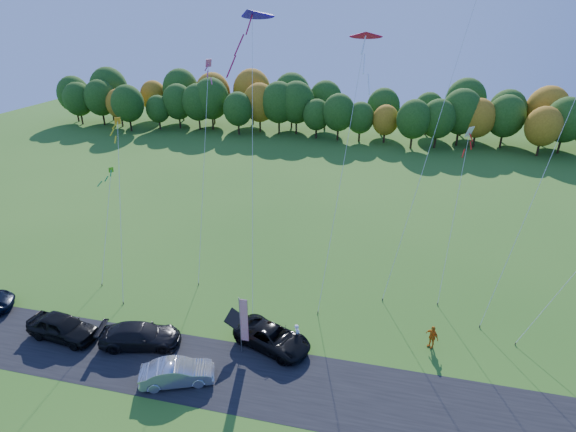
% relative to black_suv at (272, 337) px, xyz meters
% --- Properties ---
extents(ground, '(160.00, 160.00, 0.00)m').
position_rel_black_suv_xyz_m(ground, '(-0.46, 0.76, -0.77)').
color(ground, '#2D5F19').
extents(asphalt_strip, '(90.00, 6.00, 0.01)m').
position_rel_black_suv_xyz_m(asphalt_strip, '(-0.46, -3.24, -0.77)').
color(asphalt_strip, black).
rests_on(asphalt_strip, ground).
extents(tree_line, '(116.00, 12.00, 10.00)m').
position_rel_black_suv_xyz_m(tree_line, '(-0.46, 55.76, -0.77)').
color(tree_line, '#1E4711').
rests_on(tree_line, ground).
extents(black_suv, '(6.12, 4.41, 1.55)m').
position_rel_black_suv_xyz_m(black_suv, '(0.00, 0.00, 0.00)').
color(black_suv, black).
rests_on(black_suv, ground).
extents(silver_sedan, '(4.85, 3.21, 1.51)m').
position_rel_black_suv_xyz_m(silver_sedan, '(-4.97, -4.58, -0.02)').
color(silver_sedan, '#B7B7BC').
rests_on(silver_sedan, ground).
extents(dark_truck_a, '(5.95, 3.51, 1.62)m').
position_rel_black_suv_xyz_m(dark_truck_a, '(-9.04, -1.95, 0.03)').
color(dark_truck_a, black).
rests_on(dark_truck_a, ground).
extents(dark_truck_b, '(5.43, 2.64, 1.78)m').
position_rel_black_suv_xyz_m(dark_truck_b, '(-14.87, -2.48, 0.12)').
color(dark_truck_b, black).
rests_on(dark_truck_b, ground).
extents(person_tailgate_a, '(0.47, 0.65, 1.67)m').
position_rel_black_suv_xyz_m(person_tailgate_a, '(1.64, 0.61, 0.06)').
color(person_tailgate_a, white).
rests_on(person_tailgate_a, ground).
extents(person_tailgate_b, '(0.80, 0.92, 1.61)m').
position_rel_black_suv_xyz_m(person_tailgate_b, '(-0.33, 0.61, 0.03)').
color(person_tailgate_b, gray).
rests_on(person_tailgate_b, ground).
extents(person_east, '(1.05, 1.00, 1.75)m').
position_rel_black_suv_xyz_m(person_east, '(10.81, 2.47, 0.10)').
color(person_east, '#CD6B13').
rests_on(person_east, ground).
extents(feather_flag, '(0.59, 0.07, 4.46)m').
position_rel_black_suv_xyz_m(feather_flag, '(-1.71, -0.99, 1.96)').
color(feather_flag, '#999999').
rests_on(feather_flag, ground).
extents(kite_delta_blue, '(3.66, 10.03, 23.03)m').
position_rel_black_suv_xyz_m(kite_delta_blue, '(-3.43, 7.49, 10.63)').
color(kite_delta_blue, '#4C3F33').
rests_on(kite_delta_blue, ground).
extents(kite_parafoil_orange, '(8.20, 13.22, 30.81)m').
position_rel_black_suv_xyz_m(kite_parafoil_orange, '(10.58, 13.65, 14.45)').
color(kite_parafoil_orange, '#4C3F33').
rests_on(kite_parafoil_orange, ground).
extents(kite_delta_red, '(2.99, 8.89, 21.23)m').
position_rel_black_suv_xyz_m(kite_delta_red, '(3.39, 8.53, 9.81)').
color(kite_delta_red, '#4C3F33').
rests_on(kite_delta_red, ground).
extents(kite_parafoil_rainbow, '(7.51, 9.09, 19.60)m').
position_rel_black_suv_xyz_m(kite_parafoil_rainbow, '(17.41, 9.75, 8.85)').
color(kite_parafoil_rainbow, '#4C3F33').
rests_on(kite_parafoil_rainbow, ground).
extents(kite_diamond_yellow, '(3.04, 7.35, 13.77)m').
position_rel_black_suv_xyz_m(kite_diamond_yellow, '(-14.21, 5.48, 5.92)').
color(kite_diamond_yellow, '#4C3F33').
rests_on(kite_diamond_yellow, ground).
extents(kite_diamond_green, '(1.98, 6.49, 8.88)m').
position_rel_black_suv_xyz_m(kite_diamond_green, '(-16.95, 7.04, 3.53)').
color(kite_diamond_green, '#4C3F33').
rests_on(kite_diamond_green, ground).
extents(kite_diamond_white, '(2.06, 7.70, 13.30)m').
position_rel_black_suv_xyz_m(kite_diamond_white, '(12.29, 11.25, 5.64)').
color(kite_diamond_white, '#4C3F33').
rests_on(kite_diamond_white, ground).
extents(kite_diamond_pink, '(1.06, 6.50, 18.19)m').
position_rel_black_suv_xyz_m(kite_diamond_pink, '(-8.26, 9.23, 8.98)').
color(kite_diamond_pink, '#4C3F33').
rests_on(kite_diamond_pink, ground).
extents(kite_diamond_blue_low, '(5.90, 3.40, 10.09)m').
position_rel_black_suv_xyz_m(kite_diamond_blue_low, '(19.35, 5.47, 4.07)').
color(kite_diamond_blue_low, '#4C3F33').
rests_on(kite_diamond_blue_low, ground).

